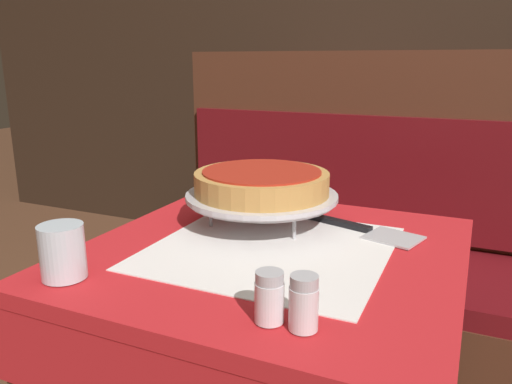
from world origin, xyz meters
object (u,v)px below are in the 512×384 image
at_px(salt_shaker, 269,297).
at_px(deep_dish_pizza, 262,182).
at_px(booth_bench, 339,292).
at_px(pizza_server, 364,229).
at_px(dining_table_rear, 341,158).
at_px(pepper_shaker, 304,303).
at_px(pizza_pan_stand, 262,198).
at_px(water_glass_near, 62,251).
at_px(dining_table_front, 271,298).
at_px(condiment_caddy, 356,129).

bearing_deg(salt_shaker, deep_dish_pizza, 115.11).
xyz_separation_m(booth_bench, deep_dish_pizza, (-0.04, -0.59, 0.52)).
xyz_separation_m(booth_bench, pizza_server, (0.18, -0.54, 0.42)).
bearing_deg(pizza_server, salt_shaker, -94.84).
height_order(dining_table_rear, pepper_shaker, pepper_shaker).
bearing_deg(deep_dish_pizza, pizza_pan_stand, -90.00).
bearing_deg(water_glass_near, deep_dish_pizza, 64.12).
relative_size(dining_table_rear, pepper_shaker, 9.84).
bearing_deg(dining_table_front, pizza_pan_stand, 121.59).
xyz_separation_m(water_glass_near, salt_shaker, (0.37, 0.01, -0.01)).
bearing_deg(salt_shaker, pizza_server, 85.16).
bearing_deg(dining_table_rear, dining_table_front, -80.36).
bearing_deg(condiment_caddy, deep_dish_pizza, -85.42).
xyz_separation_m(deep_dish_pizza, pizza_server, (0.22, 0.05, -0.09)).
relative_size(pizza_pan_stand, salt_shaker, 4.49).
distance_m(booth_bench, pizza_server, 0.71).
relative_size(dining_table_front, salt_shaker, 10.20).
height_order(water_glass_near, salt_shaker, water_glass_near).
height_order(booth_bench, water_glass_near, booth_bench).
bearing_deg(pizza_pan_stand, condiment_caddy, 94.58).
bearing_deg(water_glass_near, dining_table_rear, 89.82).
relative_size(water_glass_near, pepper_shaker, 1.19).
relative_size(salt_shaker, pepper_shaker, 0.95).
bearing_deg(pepper_shaker, deep_dish_pizza, 120.91).
xyz_separation_m(deep_dish_pizza, salt_shaker, (0.18, -0.38, -0.06)).
height_order(dining_table_front, pizza_server, pizza_server).
xyz_separation_m(pizza_pan_stand, pepper_shaker, (0.23, -0.38, -0.02)).
bearing_deg(pizza_server, booth_bench, 108.48).
bearing_deg(dining_table_front, salt_shaker, -68.02).
relative_size(dining_table_rear, pizza_server, 2.82).
bearing_deg(condiment_caddy, dining_table_rear, 144.30).
relative_size(pizza_pan_stand, pizza_server, 1.23).
height_order(pizza_server, pepper_shaker, pepper_shaker).
relative_size(deep_dish_pizza, condiment_caddy, 2.08).
xyz_separation_m(salt_shaker, condiment_caddy, (-0.29, 1.72, 0.01)).
bearing_deg(salt_shaker, pizza_pan_stand, 115.11).
xyz_separation_m(booth_bench, water_glass_near, (-0.23, -0.98, 0.47)).
bearing_deg(dining_table_rear, pizza_pan_stand, -82.48).
distance_m(dining_table_rear, booth_bench, 0.89).
height_order(water_glass_near, condiment_caddy, condiment_caddy).
relative_size(deep_dish_pizza, pepper_shaker, 3.77).
height_order(booth_bench, pepper_shaker, booth_bench).
xyz_separation_m(dining_table_rear, pepper_shaker, (0.41, -1.78, 0.14)).
height_order(dining_table_rear, condiment_caddy, condiment_caddy).
relative_size(dining_table_rear, condiment_caddy, 5.43).
relative_size(dining_table_front, condiment_caddy, 5.36).
xyz_separation_m(pizza_pan_stand, salt_shaker, (0.18, -0.38, -0.03)).
relative_size(dining_table_front, pepper_shaker, 9.72).
bearing_deg(water_glass_near, dining_table_front, 46.12).
height_order(pizza_pan_stand, pepper_shaker, pepper_shaker).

